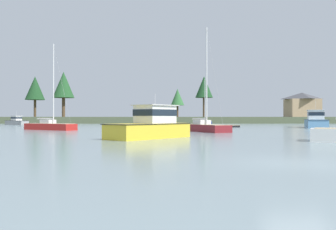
{
  "coord_description": "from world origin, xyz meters",
  "views": [
    {
      "loc": [
        -5.07,
        -13.18,
        1.71
      ],
      "look_at": [
        -4.13,
        28.12,
        1.88
      ],
      "focal_mm": 38.82,
      "sensor_mm": 36.0,
      "label": 1
    }
  ],
  "objects_px": {
    "sailboat_navy": "(204,124)",
    "mooring_buoy_white": "(221,128)",
    "cruiser_skyblue": "(315,124)",
    "cruiser_grey": "(15,123)",
    "mooring_buoy_green": "(143,132)",
    "cruiser_yellow": "(156,130)",
    "dinghy_black": "(231,126)",
    "sailboat_maroon": "(204,129)",
    "sailboat_red": "(50,128)"
  },
  "relations": [
    {
      "from": "cruiser_grey",
      "to": "sailboat_red",
      "type": "xyz_separation_m",
      "value": [
        15.6,
        -28.37,
        -0.15
      ]
    },
    {
      "from": "sailboat_maroon",
      "to": "mooring_buoy_white",
      "type": "xyz_separation_m",
      "value": [
        3.86,
        10.97,
        -0.17
      ]
    },
    {
      "from": "sailboat_red",
      "to": "sailboat_maroon",
      "type": "bearing_deg",
      "value": -16.02
    },
    {
      "from": "cruiser_skyblue",
      "to": "cruiser_grey",
      "type": "distance_m",
      "value": 57.08
    },
    {
      "from": "sailboat_navy",
      "to": "sailboat_red",
      "type": "height_order",
      "value": "sailboat_red"
    },
    {
      "from": "cruiser_grey",
      "to": "sailboat_maroon",
      "type": "height_order",
      "value": "sailboat_maroon"
    },
    {
      "from": "dinghy_black",
      "to": "mooring_buoy_green",
      "type": "bearing_deg",
      "value": -122.67
    },
    {
      "from": "sailboat_navy",
      "to": "mooring_buoy_white",
      "type": "xyz_separation_m",
      "value": [
        -0.03,
        -19.94,
        -0.13
      ]
    },
    {
      "from": "dinghy_black",
      "to": "mooring_buoy_white",
      "type": "bearing_deg",
      "value": -112.8
    },
    {
      "from": "cruiser_skyblue",
      "to": "mooring_buoy_green",
      "type": "xyz_separation_m",
      "value": [
        -25.83,
        -17.75,
        -0.53
      ]
    },
    {
      "from": "cruiser_grey",
      "to": "sailboat_maroon",
      "type": "xyz_separation_m",
      "value": [
        34.6,
        -33.82,
        -0.15
      ]
    },
    {
      "from": "cruiser_skyblue",
      "to": "sailboat_navy",
      "type": "distance_m",
      "value": 22.46
    },
    {
      "from": "sailboat_red",
      "to": "cruiser_grey",
      "type": "bearing_deg",
      "value": 118.8
    },
    {
      "from": "cruiser_grey",
      "to": "mooring_buoy_white",
      "type": "xyz_separation_m",
      "value": [
        38.46,
        -22.85,
        -0.32
      ]
    },
    {
      "from": "cruiser_yellow",
      "to": "mooring_buoy_white",
      "type": "bearing_deg",
      "value": 68.32
    },
    {
      "from": "sailboat_maroon",
      "to": "mooring_buoy_green",
      "type": "relative_size",
      "value": 31.69
    },
    {
      "from": "cruiser_grey",
      "to": "mooring_buoy_green",
      "type": "bearing_deg",
      "value": -53.24
    },
    {
      "from": "sailboat_maroon",
      "to": "sailboat_red",
      "type": "height_order",
      "value": "sailboat_maroon"
    },
    {
      "from": "sailboat_maroon",
      "to": "sailboat_red",
      "type": "xyz_separation_m",
      "value": [
        -19.0,
        5.46,
        -0.0
      ]
    },
    {
      "from": "dinghy_black",
      "to": "mooring_buoy_white",
      "type": "xyz_separation_m",
      "value": [
        -2.71,
        -6.44,
        -0.04
      ]
    },
    {
      "from": "mooring_buoy_white",
      "to": "dinghy_black",
      "type": "bearing_deg",
      "value": 67.2
    },
    {
      "from": "dinghy_black",
      "to": "mooring_buoy_green",
      "type": "relative_size",
      "value": 9.25
    },
    {
      "from": "mooring_buoy_white",
      "to": "cruiser_grey",
      "type": "bearing_deg",
      "value": 149.28
    },
    {
      "from": "cruiser_yellow",
      "to": "cruiser_grey",
      "type": "xyz_separation_m",
      "value": [
        -29.32,
        45.84,
        -0.22
      ]
    },
    {
      "from": "mooring_buoy_white",
      "to": "cruiser_skyblue",
      "type": "bearing_deg",
      "value": 12.51
    },
    {
      "from": "sailboat_red",
      "to": "cruiser_yellow",
      "type": "bearing_deg",
      "value": -51.86
    },
    {
      "from": "sailboat_red",
      "to": "mooring_buoy_green",
      "type": "bearing_deg",
      "value": -35.97
    },
    {
      "from": "sailboat_maroon",
      "to": "cruiser_skyblue",
      "type": "bearing_deg",
      "value": 36.96
    },
    {
      "from": "cruiser_skyblue",
      "to": "sailboat_maroon",
      "type": "height_order",
      "value": "sailboat_maroon"
    },
    {
      "from": "cruiser_grey",
      "to": "sailboat_navy",
      "type": "relative_size",
      "value": 0.65
    },
    {
      "from": "sailboat_maroon",
      "to": "sailboat_red",
      "type": "distance_m",
      "value": 19.77
    },
    {
      "from": "sailboat_navy",
      "to": "dinghy_black",
      "type": "bearing_deg",
      "value": -78.8
    },
    {
      "from": "cruiser_grey",
      "to": "mooring_buoy_green",
      "type": "distance_m",
      "value": 46.48
    },
    {
      "from": "cruiser_yellow",
      "to": "dinghy_black",
      "type": "relative_size",
      "value": 2.24
    },
    {
      "from": "sailboat_navy",
      "to": "mooring_buoy_green",
      "type": "distance_m",
      "value": 35.95
    },
    {
      "from": "cruiser_grey",
      "to": "sailboat_navy",
      "type": "distance_m",
      "value": 38.61
    },
    {
      "from": "mooring_buoy_green",
      "to": "cruiser_grey",
      "type": "bearing_deg",
      "value": 126.76
    },
    {
      "from": "cruiser_grey",
      "to": "sailboat_red",
      "type": "height_order",
      "value": "sailboat_red"
    },
    {
      "from": "cruiser_skyblue",
      "to": "cruiser_yellow",
      "type": "height_order",
      "value": "cruiser_skyblue"
    },
    {
      "from": "sailboat_navy",
      "to": "sailboat_red",
      "type": "distance_m",
      "value": 34.24
    },
    {
      "from": "cruiser_grey",
      "to": "dinghy_black",
      "type": "height_order",
      "value": "cruiser_grey"
    },
    {
      "from": "cruiser_skyblue",
      "to": "dinghy_black",
      "type": "height_order",
      "value": "cruiser_skyblue"
    },
    {
      "from": "cruiser_grey",
      "to": "cruiser_yellow",
      "type": "bearing_deg",
      "value": -57.4
    },
    {
      "from": "cruiser_grey",
      "to": "mooring_buoy_green",
      "type": "relative_size",
      "value": 16.18
    },
    {
      "from": "cruiser_skyblue",
      "to": "mooring_buoy_white",
      "type": "xyz_separation_m",
      "value": [
        -15.19,
        -3.37,
        -0.5
      ]
    },
    {
      "from": "cruiser_grey",
      "to": "sailboat_navy",
      "type": "bearing_deg",
      "value": -4.33
    },
    {
      "from": "cruiser_grey",
      "to": "dinghy_black",
      "type": "xyz_separation_m",
      "value": [
        41.17,
        -16.42,
        -0.28
      ]
    },
    {
      "from": "dinghy_black",
      "to": "sailboat_red",
      "type": "bearing_deg",
      "value": -154.96
    },
    {
      "from": "sailboat_red",
      "to": "mooring_buoy_green",
      "type": "relative_size",
      "value": 29.6
    },
    {
      "from": "cruiser_yellow",
      "to": "dinghy_black",
      "type": "xyz_separation_m",
      "value": [
        11.85,
        29.43,
        -0.5
      ]
    }
  ]
}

